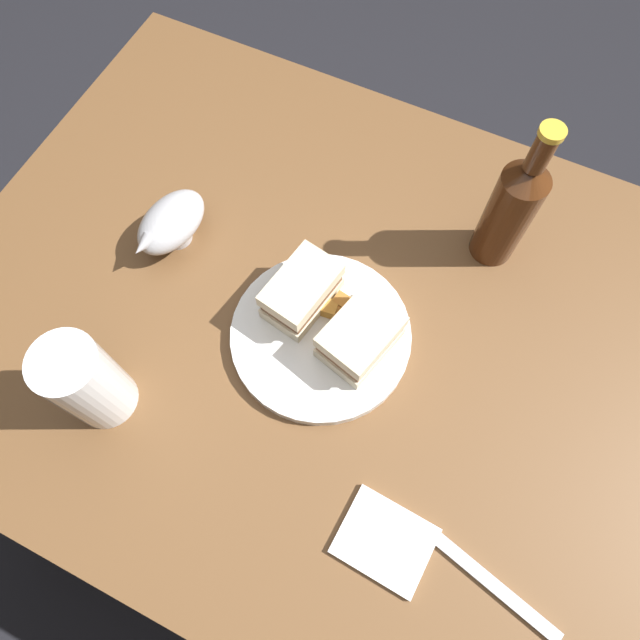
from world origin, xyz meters
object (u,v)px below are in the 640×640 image
at_px(plate, 321,335).
at_px(napkin, 385,541).
at_px(cider_bottle, 511,209).
at_px(gravy_boat, 171,223).
at_px(fork, 493,585).
at_px(sandwich_half_left, 360,337).
at_px(pint_glass, 89,384).
at_px(sandwich_half_right, 302,292).

relative_size(plate, napkin, 2.27).
height_order(plate, cider_bottle, cider_bottle).
xyz_separation_m(gravy_boat, fork, (-0.59, 0.25, -0.04)).
xyz_separation_m(sandwich_half_left, pint_glass, (0.27, 0.21, 0.02)).
height_order(sandwich_half_right, pint_glass, pint_glass).
xyz_separation_m(plate, gravy_boat, (0.27, -0.05, 0.03)).
relative_size(sandwich_half_left, sandwich_half_right, 1.00).
bearing_deg(pint_glass, sandwich_half_right, -126.69).
height_order(cider_bottle, fork, cider_bottle).
bearing_deg(sandwich_half_right, pint_glass, 53.31).
distance_m(sandwich_half_right, napkin, 0.33).
distance_m(plate, pint_glass, 0.30).
xyz_separation_m(pint_glass, cider_bottle, (-0.39, -0.44, 0.04)).
relative_size(plate, pint_glass, 1.64).
xyz_separation_m(sandwich_half_left, sandwich_half_right, (0.10, -0.03, 0.00)).
bearing_deg(pint_glass, napkin, 179.61).
bearing_deg(napkin, sandwich_half_right, -46.08).
relative_size(plate, cider_bottle, 0.99).
bearing_deg(sandwich_half_left, sandwich_half_right, -14.84).
bearing_deg(sandwich_half_right, cider_bottle, -135.30).
height_order(sandwich_half_right, gravy_boat, sandwich_half_right).
xyz_separation_m(sandwich_half_right, gravy_boat, (0.22, -0.02, -0.01)).
bearing_deg(sandwich_half_right, fork, 147.89).
height_order(gravy_boat, cider_bottle, cider_bottle).
bearing_deg(cider_bottle, plate, 55.34).
height_order(sandwich_half_left, gravy_boat, sandwich_half_left).
bearing_deg(sandwich_half_right, sandwich_half_left, 165.16).
distance_m(sandwich_half_left, pint_glass, 0.35).
xyz_separation_m(plate, cider_bottle, (-0.17, -0.24, 0.09)).
xyz_separation_m(sandwich_half_left, gravy_boat, (0.32, -0.05, -0.01)).
bearing_deg(napkin, gravy_boat, -29.75).
bearing_deg(fork, sandwich_half_right, 161.92).
bearing_deg(fork, sandwich_half_left, 156.68).
xyz_separation_m(sandwich_half_right, pint_glass, (0.18, 0.24, 0.02)).
distance_m(sandwich_half_right, gravy_boat, 0.22).
relative_size(pint_glass, fork, 0.84).
bearing_deg(sandwich_half_left, cider_bottle, -115.56).
bearing_deg(fork, pint_glass, -165.16).
bearing_deg(plate, sandwich_half_right, -36.22).
bearing_deg(napkin, cider_bottle, -87.65).
distance_m(sandwich_half_right, fork, 0.43).
bearing_deg(pint_glass, fork, -179.18).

